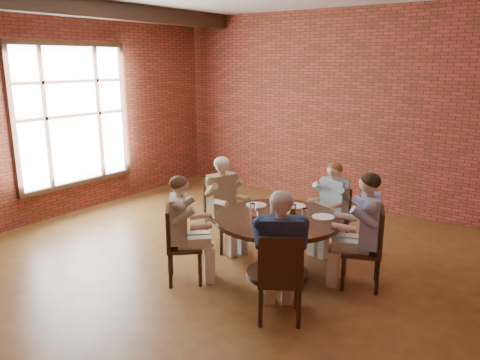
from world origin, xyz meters
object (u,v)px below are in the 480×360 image
Objects in this scene: chair_c at (221,213)px; chair_e at (280,275)px; diner_b at (331,208)px; diner_a at (363,231)px; chair_b at (334,216)px; diner_c at (224,204)px; smartphone at (291,233)px; dining_table at (278,235)px; chair_d at (178,242)px; chair_a at (370,245)px; diner_e at (280,256)px; diner_d at (184,230)px.

chair_e is (1.69, -1.19, 0.01)m from chair_c.
chair_e is at bearing -69.57° from diner_b.
diner_a is 1.09m from chair_b.
smartphone is (1.44, -0.67, 0.11)m from diner_c.
dining_table is 1.18m from chair_d.
chair_a is 1.07× the size of chair_b.
chair_e is at bearing -109.26° from chair_c.
smartphone is at bearing -72.41° from diner_b.
diner_e is at bearing -71.21° from chair_b.
diner_e reaches higher than chair_d.
diner_d is at bearing -109.19° from diner_b.
chair_b is 1.55m from chair_c.
diner_c is (-1.95, -0.05, -0.03)m from diner_a.
diner_e is (-0.38, -1.15, -0.00)m from diner_a.
chair_a reaches higher than chair_c.
diner_c reaches higher than diner_d.
diner_c reaches higher than chair_b.
chair_c is at bearing -67.21° from diner_e.
chair_d is 1.35m from smartphone.
chair_b is 0.69× the size of diner_c.
smartphone is (-0.18, 0.50, 0.24)m from chair_e.
dining_table is at bearing -90.00° from diner_c.
diner_a is 1.52× the size of chair_b.
chair_b reaches higher than smartphone.
dining_table is 1.11m from diner_d.
chair_e is at bearing -39.56° from chair_a.
diner_b is at bearing -156.09° from diner_a.
diner_d is 1.33m from diner_e.
diner_b is at bearing -71.04° from diner_d.
dining_table is 1.09m from diner_b.
chair_e is at bearing -110.01° from diner_c.
diner_a reaches higher than dining_table.
smartphone is at bearing -115.30° from diner_d.
diner_a is 1.03m from diner_b.
diner_d reaches higher than chair_a.
diner_c is 2.00m from chair_e.
dining_table is 0.96m from diner_e.
chair_d is at bearing -150.98° from chair_c.
diner_e reaches higher than diner_b.
chair_a and chair_e have the same top height.
diner_a is 1.21m from diner_e.
chair_c is at bearing -68.14° from chair_e.
diner_d reaches higher than diner_b.
diner_d reaches higher than chair_c.
chair_e is (-0.33, -1.22, -0.16)m from diner_a.
diner_a is at bearing -73.32° from chair_c.
chair_e is (1.43, -0.06, 0.02)m from chair_d.
diner_d is at bearing -37.98° from chair_e.
diner_c is at bearing -33.30° from chair_d.
diner_a is (-0.08, -0.03, 0.16)m from chair_a.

